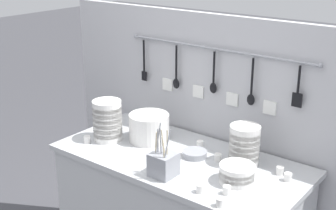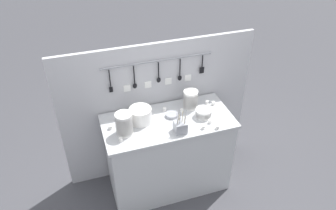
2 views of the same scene
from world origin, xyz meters
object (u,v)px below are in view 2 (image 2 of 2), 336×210
at_px(cup_front_left, 210,121).
at_px(steel_mixing_bowl, 172,115).
at_px(cup_back_left, 121,140).
at_px(cup_beside_plates, 207,102).
at_px(cup_edge_near, 118,118).
at_px(bowl_stack_short_front, 203,113).
at_px(cup_back_right, 213,103).
at_px(cup_mid_row, 110,127).
at_px(bowl_stack_nested_right, 191,99).
at_px(cup_edge_far, 182,111).
at_px(cup_centre, 165,109).
at_px(plate_stack, 140,115).
at_px(cutlery_caddy, 180,127).
at_px(cup_by_caddy, 217,127).
at_px(cup_front_right, 203,127).
at_px(bowl_stack_back_corner, 124,124).

bearing_deg(cup_front_left, steel_mixing_bowl, 145.41).
bearing_deg(cup_back_left, cup_beside_plates, 17.15).
bearing_deg(cup_edge_near, cup_beside_plates, -1.38).
xyz_separation_m(bowl_stack_short_front, cup_back_left, (-0.88, -0.12, -0.02)).
relative_size(cup_back_right, cup_mid_row, 1.00).
bearing_deg(cup_beside_plates, bowl_stack_nested_right, -178.71).
distance_m(cup_edge_far, cup_edge_near, 0.66).
relative_size(cup_edge_far, cup_centre, 1.00).
xyz_separation_m(steel_mixing_bowl, cup_edge_far, (0.12, 0.03, 0.00)).
bearing_deg(bowl_stack_short_front, cup_beside_plates, 56.79).
relative_size(plate_stack, cup_mid_row, 5.82).
bearing_deg(cup_front_left, bowl_stack_short_front, 99.62).
relative_size(bowl_stack_short_front, plate_stack, 0.74).
height_order(cutlery_caddy, cup_mid_row, cutlery_caddy).
bearing_deg(cutlery_caddy, plate_stack, 139.14).
xyz_separation_m(cup_by_caddy, cup_edge_far, (-0.24, 0.36, 0.00)).
relative_size(cup_edge_far, cup_edge_near, 1.00).
bearing_deg(cup_back_right, cup_front_left, -120.29).
bearing_deg(cup_front_right, bowl_stack_short_front, 66.56).
distance_m(steel_mixing_bowl, cup_front_right, 0.37).
height_order(bowl_stack_short_front, cup_back_left, bowl_stack_short_front).
xyz_separation_m(bowl_stack_nested_right, cup_edge_far, (-0.12, -0.06, -0.08)).
relative_size(bowl_stack_back_corner, cup_back_right, 5.98).
relative_size(bowl_stack_nested_right, cup_front_right, 5.27).
distance_m(bowl_stack_nested_right, cup_mid_row, 0.88).
xyz_separation_m(steel_mixing_bowl, cup_edge_near, (-0.54, 0.11, 0.00)).
bearing_deg(cup_mid_row, cup_edge_near, 51.92).
distance_m(cup_front_left, cup_back_left, 0.90).
xyz_separation_m(cup_back_right, cup_mid_row, (-1.12, -0.06, 0.00)).
xyz_separation_m(bowl_stack_short_front, cup_edge_far, (-0.18, 0.13, -0.02)).
height_order(cup_back_left, cup_mid_row, same).
distance_m(cup_back_right, cup_mid_row, 1.12).
height_order(steel_mixing_bowl, cup_back_left, cup_back_left).
bearing_deg(cutlery_caddy, cup_back_right, 32.40).
relative_size(bowl_stack_short_front, cup_by_caddy, 4.28).
bearing_deg(cup_by_caddy, bowl_stack_nested_right, 106.11).
relative_size(plate_stack, cup_edge_far, 5.82).
relative_size(cup_back_left, cup_edge_near, 1.00).
relative_size(cup_back_right, cup_centre, 1.00).
xyz_separation_m(cup_front_left, cup_back_left, (-0.90, 0.01, 0.00)).
height_order(bowl_stack_back_corner, cup_front_left, bowl_stack_back_corner).
xyz_separation_m(cutlery_caddy, cup_edge_far, (0.12, 0.29, -0.04)).
xyz_separation_m(bowl_stack_back_corner, cup_mid_row, (-0.12, 0.11, -0.10)).
bearing_deg(cup_front_right, cup_back_left, 175.21).
xyz_separation_m(plate_stack, cup_by_caddy, (0.68, -0.35, -0.06)).
relative_size(cup_front_right, cup_mid_row, 1.00).
bearing_deg(bowl_stack_nested_right, cup_beside_plates, 1.29).
bearing_deg(cup_beside_plates, cup_front_right, -118.69).
bearing_deg(cup_beside_plates, plate_stack, -174.39).
xyz_separation_m(bowl_stack_nested_right, cup_front_right, (-0.01, -0.37, -0.08)).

